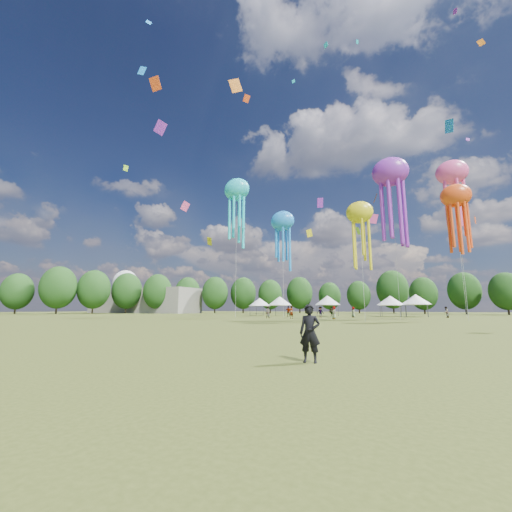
% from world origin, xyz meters
% --- Properties ---
extents(ground, '(300.00, 300.00, 0.00)m').
position_xyz_m(ground, '(0.00, 0.00, 0.00)').
color(ground, '#384416').
rests_on(ground, ground).
extents(observer_main, '(0.61, 0.44, 1.58)m').
position_xyz_m(observer_main, '(8.27, -1.05, 0.79)').
color(observer_main, black).
rests_on(observer_main, ground).
extents(spectator_near, '(0.88, 0.69, 1.80)m').
position_xyz_m(spectator_near, '(-9.33, 35.45, 0.90)').
color(spectator_near, gray).
rests_on(spectator_near, ground).
extents(spectators_far, '(26.14, 17.71, 1.90)m').
position_xyz_m(spectators_far, '(-0.69, 45.58, 0.90)').
color(spectators_far, gray).
rests_on(spectators_far, ground).
extents(festival_tents, '(35.79, 8.63, 4.03)m').
position_xyz_m(festival_tents, '(-3.30, 54.05, 3.01)').
color(festival_tents, '#47474C').
rests_on(festival_tents, ground).
extents(show_kites, '(40.23, 23.68, 26.10)m').
position_xyz_m(show_kites, '(3.21, 40.93, 18.41)').
color(show_kites, '#1A85F0').
rests_on(show_kites, ground).
extents(small_kites, '(76.21, 67.05, 45.47)m').
position_xyz_m(small_kites, '(-0.99, 39.64, 29.59)').
color(small_kites, '#1A85F0').
rests_on(small_kites, ground).
extents(treeline, '(201.57, 95.24, 13.43)m').
position_xyz_m(treeline, '(-3.87, 62.51, 6.54)').
color(treeline, '#38281C').
rests_on(treeline, ground).
extents(hangar, '(40.00, 12.00, 8.00)m').
position_xyz_m(hangar, '(-72.00, 72.00, 4.00)').
color(hangar, gray).
rests_on(hangar, ground).
extents(radome, '(9.00, 9.00, 16.00)m').
position_xyz_m(radome, '(-88.00, 78.00, 9.99)').
color(radome, white).
rests_on(radome, ground).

